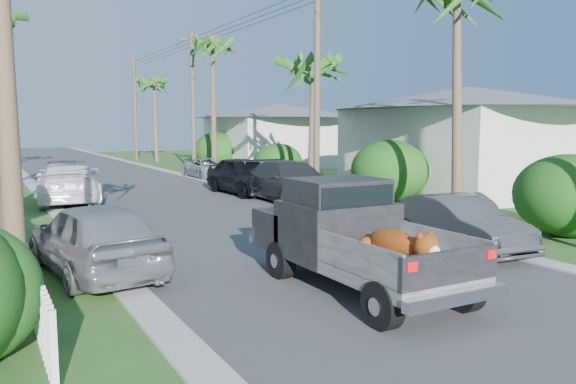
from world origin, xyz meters
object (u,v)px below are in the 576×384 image
parked_car_rf (244,176)px  utility_pole_b (317,87)px  palm_r_b (312,60)px  parked_car_lf (68,183)px  house_right_far (280,138)px  utility_pole_d (135,107)px  utility_pole_c (193,101)px  palm_r_c (212,41)px  parked_car_rn (458,224)px  parked_car_rd (208,168)px  parked_car_ln (94,238)px  pickup_truck (346,234)px  parked_car_rm (291,182)px  palm_r_d (154,80)px  house_right_near (465,144)px

parked_car_rf → utility_pole_b: (1.88, -3.09, 3.77)m
parked_car_rf → palm_r_b: (2.88, -1.09, 5.12)m
parked_car_lf → house_right_far: bearing=-135.6°
utility_pole_d → utility_pole_c: bearing=-90.0°
palm_r_c → utility_pole_b: size_ratio=1.04×
parked_car_rn → utility_pole_c: 25.21m
parked_car_rd → parked_car_ln: bearing=-117.5°
parked_car_ln → house_right_far: 30.51m
pickup_truck → parked_car_rd: 22.56m
parked_car_rf → utility_pole_c: (1.88, 11.91, 3.77)m
parked_car_lf → parked_car_rm: bearing=158.8°
parked_car_rd → parked_car_rm: bearing=-94.1°
parked_car_rm → palm_r_d: (2.24, 27.26, 5.93)m
house_right_near → pickup_truck: bearing=-143.6°
house_right_near → utility_pole_d: 31.96m
parked_car_lf → palm_r_b: bearing=176.1°
parked_car_rn → parked_car_rd: bearing=91.3°
palm_r_c → house_right_near: bearing=-64.1°
utility_pole_b → utility_pole_c: (0.00, 15.00, 0.00)m
parked_car_ln → parked_car_lf: 11.64m
utility_pole_b → parked_car_lf: bearing=157.9°
parked_car_lf → palm_r_c: (9.80, 9.26, 7.30)m
parked_car_rf → parked_car_rd: parked_car_rf is taller
parked_car_rn → parked_car_rm: size_ratio=0.73×
house_right_far → palm_r_b: bearing=-113.1°
parked_car_lf → utility_pole_d: bearing=-103.5°
pickup_truck → palm_r_c: 25.91m
parked_car_rn → palm_r_b: palm_r_b is taller
palm_r_b → utility_pole_c: utility_pole_c is taller
parked_car_rm → house_right_far: (8.74, 17.26, 1.31)m
parked_car_rn → utility_pole_c: utility_pole_c is taller
palm_r_b → house_right_far: size_ratio=0.80×
pickup_truck → parked_car_rd: pickup_truck is taller
parked_car_ln → utility_pole_d: (10.24, 37.85, 3.83)m
parked_car_rd → house_right_near: bearing=-56.3°
palm_r_d → house_right_near: 29.10m
palm_r_b → utility_pole_d: bearing=92.0°
parked_car_rf → palm_r_d: (2.78, 23.91, 5.91)m
palm_r_d → parked_car_rn: bearing=-94.5°
parked_car_rf → palm_r_c: size_ratio=0.52×
palm_r_d → utility_pole_b: size_ratio=0.89×
parked_car_rn → palm_r_c: 24.15m
parked_car_rn → parked_car_rf: size_ratio=0.83×
parked_car_rm → house_right_near: house_right_near is taller
parked_car_rm → utility_pole_b: 4.03m
palm_r_b → parked_car_ln: bearing=-138.8°
parked_car_rd → utility_pole_b: utility_pole_b is taller
house_right_near → utility_pole_c: (-7.40, 16.00, 2.38)m
utility_pole_b → palm_r_b: bearing=63.4°
house_right_far → utility_pole_d: 15.16m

